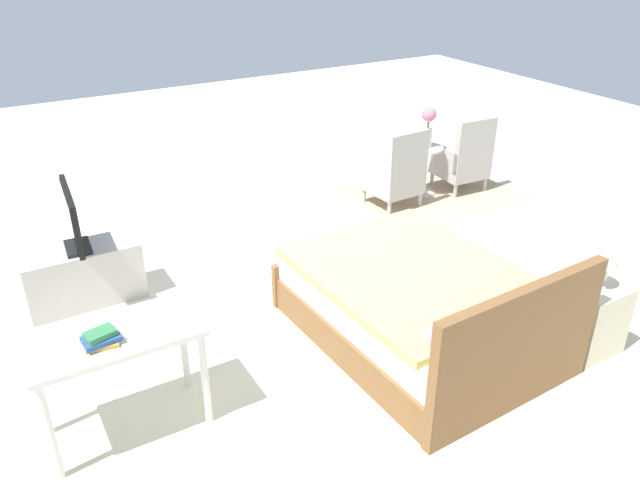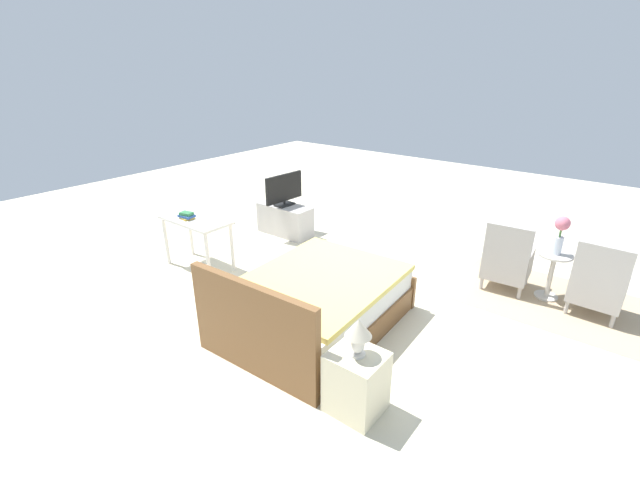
{
  "view_description": "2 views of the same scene",
  "coord_description": "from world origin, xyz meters",
  "px_view_note": "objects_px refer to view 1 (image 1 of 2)",
  "views": [
    {
      "loc": [
        2.53,
        4.29,
        2.97
      ],
      "look_at": [
        0.21,
        0.3,
        0.6
      ],
      "focal_mm": 35.0,
      "sensor_mm": 36.0,
      "label": 1
    },
    {
      "loc": [
        -2.72,
        4.32,
        2.74
      ],
      "look_at": [
        0.39,
        0.33,
        0.63
      ],
      "focal_mm": 24.0,
      "sensor_mm": 36.0,
      "label": 2
    }
  ],
  "objects_px": {
    "flower_vase": "(428,123)",
    "bed": "(421,308)",
    "side_table": "(425,165)",
    "nightstand": "(589,317)",
    "armchair_by_window_right": "(397,175)",
    "armchair_by_window_left": "(464,160)",
    "vanity_desk": "(116,348)",
    "table_lamp": "(603,260)",
    "tv_stand": "(84,275)",
    "book_stack": "(101,338)",
    "tv_flatscreen": "(72,219)"
  },
  "relations": [
    {
      "from": "flower_vase",
      "to": "bed",
      "type": "bearing_deg",
      "value": 50.9
    },
    {
      "from": "side_table",
      "to": "nightstand",
      "type": "height_order",
      "value": "side_table"
    },
    {
      "from": "armchair_by_window_right",
      "to": "flower_vase",
      "type": "bearing_deg",
      "value": -167.36
    },
    {
      "from": "armchair_by_window_left",
      "to": "armchair_by_window_right",
      "type": "distance_m",
      "value": 1.01
    },
    {
      "from": "bed",
      "to": "vanity_desk",
      "type": "distance_m",
      "value": 2.27
    },
    {
      "from": "armchair_by_window_left",
      "to": "flower_vase",
      "type": "height_order",
      "value": "flower_vase"
    },
    {
      "from": "flower_vase",
      "to": "nightstand",
      "type": "distance_m",
      "value": 3.23
    },
    {
      "from": "armchair_by_window_right",
      "to": "vanity_desk",
      "type": "relative_size",
      "value": 0.88
    },
    {
      "from": "flower_vase",
      "to": "table_lamp",
      "type": "relative_size",
      "value": 1.45
    },
    {
      "from": "bed",
      "to": "side_table",
      "type": "xyz_separation_m",
      "value": [
        -1.9,
        -2.33,
        0.08
      ]
    },
    {
      "from": "armchair_by_window_right",
      "to": "vanity_desk",
      "type": "height_order",
      "value": "armchair_by_window_right"
    },
    {
      "from": "nightstand",
      "to": "tv_stand",
      "type": "distance_m",
      "value": 4.14
    },
    {
      "from": "bed",
      "to": "armchair_by_window_right",
      "type": "height_order",
      "value": "bed"
    },
    {
      "from": "table_lamp",
      "to": "book_stack",
      "type": "bearing_deg",
      "value": -14.03
    },
    {
      "from": "armchair_by_window_right",
      "to": "tv_stand",
      "type": "distance_m",
      "value": 3.56
    },
    {
      "from": "bed",
      "to": "book_stack",
      "type": "bearing_deg",
      "value": -2.91
    },
    {
      "from": "side_table",
      "to": "tv_flatscreen",
      "type": "relative_size",
      "value": 0.77
    },
    {
      "from": "vanity_desk",
      "to": "table_lamp",
      "type": "bearing_deg",
      "value": 164.38
    },
    {
      "from": "table_lamp",
      "to": "tv_flatscreen",
      "type": "height_order",
      "value": "tv_flatscreen"
    },
    {
      "from": "tv_stand",
      "to": "tv_flatscreen",
      "type": "bearing_deg",
      "value": -3.84
    },
    {
      "from": "armchair_by_window_left",
      "to": "flower_vase",
      "type": "bearing_deg",
      "value": -12.6
    },
    {
      "from": "flower_vase",
      "to": "armchair_by_window_right",
      "type": "bearing_deg",
      "value": 12.64
    },
    {
      "from": "nightstand",
      "to": "vanity_desk",
      "type": "height_order",
      "value": "vanity_desk"
    },
    {
      "from": "tv_stand",
      "to": "vanity_desk",
      "type": "xyz_separation_m",
      "value": [
        0.09,
        1.71,
        0.38
      ]
    },
    {
      "from": "armchair_by_window_right",
      "to": "flower_vase",
      "type": "height_order",
      "value": "flower_vase"
    },
    {
      "from": "flower_vase",
      "to": "vanity_desk",
      "type": "height_order",
      "value": "flower_vase"
    },
    {
      "from": "bed",
      "to": "side_table",
      "type": "relative_size",
      "value": 3.48
    },
    {
      "from": "armchair_by_window_left",
      "to": "armchair_by_window_right",
      "type": "relative_size",
      "value": 1.0
    },
    {
      "from": "flower_vase",
      "to": "tv_stand",
      "type": "relative_size",
      "value": 0.5
    },
    {
      "from": "bed",
      "to": "flower_vase",
      "type": "xyz_separation_m",
      "value": [
        -1.9,
        -2.33,
        0.59
      ]
    },
    {
      "from": "armchair_by_window_left",
      "to": "nightstand",
      "type": "xyz_separation_m",
      "value": [
        1.36,
        2.94,
        -0.1
      ]
    },
    {
      "from": "armchair_by_window_left",
      "to": "side_table",
      "type": "height_order",
      "value": "armchair_by_window_left"
    },
    {
      "from": "tv_flatscreen",
      "to": "vanity_desk",
      "type": "bearing_deg",
      "value": 87.02
    },
    {
      "from": "bed",
      "to": "armchair_by_window_left",
      "type": "distance_m",
      "value": 3.27
    },
    {
      "from": "table_lamp",
      "to": "armchair_by_window_right",
      "type": "bearing_deg",
      "value": -96.75
    },
    {
      "from": "armchair_by_window_left",
      "to": "vanity_desk",
      "type": "relative_size",
      "value": 0.88
    },
    {
      "from": "flower_vase",
      "to": "armchair_by_window_left",
      "type": "bearing_deg",
      "value": 167.4
    },
    {
      "from": "tv_flatscreen",
      "to": "book_stack",
      "type": "bearing_deg",
      "value": 84.44
    },
    {
      "from": "armchair_by_window_left",
      "to": "nightstand",
      "type": "relative_size",
      "value": 1.63
    },
    {
      "from": "tv_flatscreen",
      "to": "bed",
      "type": "bearing_deg",
      "value": 138.38
    },
    {
      "from": "flower_vase",
      "to": "book_stack",
      "type": "bearing_deg",
      "value": 27.7
    },
    {
      "from": "side_table",
      "to": "tv_stand",
      "type": "relative_size",
      "value": 0.62
    },
    {
      "from": "bed",
      "to": "tv_stand",
      "type": "distance_m",
      "value": 2.87
    },
    {
      "from": "bed",
      "to": "tv_stand",
      "type": "bearing_deg",
      "value": -41.65
    },
    {
      "from": "armchair_by_window_left",
      "to": "tv_flatscreen",
      "type": "height_order",
      "value": "tv_flatscreen"
    },
    {
      "from": "armchair_by_window_right",
      "to": "tv_stand",
      "type": "xyz_separation_m",
      "value": [
        3.54,
        0.31,
        -0.13
      ]
    },
    {
      "from": "nightstand",
      "to": "flower_vase",
      "type": "bearing_deg",
      "value": -105.56
    },
    {
      "from": "armchair_by_window_left",
      "to": "tv_flatscreen",
      "type": "xyz_separation_m",
      "value": [
        4.55,
        0.31,
        0.41
      ]
    },
    {
      "from": "armchair_by_window_left",
      "to": "vanity_desk",
      "type": "height_order",
      "value": "armchair_by_window_left"
    },
    {
      "from": "armchair_by_window_right",
      "to": "tv_flatscreen",
      "type": "xyz_separation_m",
      "value": [
        3.54,
        0.31,
        0.41
      ]
    }
  ]
}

